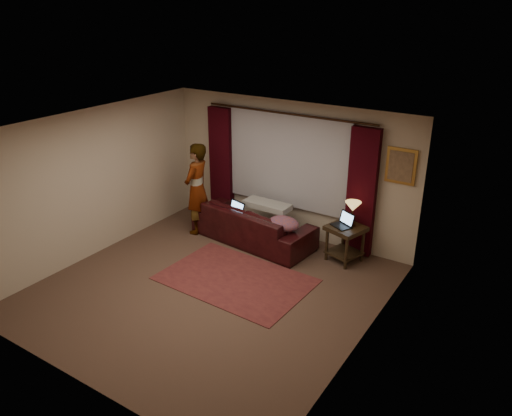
{
  "coord_description": "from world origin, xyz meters",
  "views": [
    {
      "loc": [
        4.31,
        -5.33,
        4.27
      ],
      "look_at": [
        0.1,
        1.2,
        1.0
      ],
      "focal_mm": 35.0,
      "sensor_mm": 36.0,
      "label": 1
    }
  ],
  "objects_px": {
    "laptop_sofa": "(232,210)",
    "person": "(197,189)",
    "tiffany_lamp": "(352,214)",
    "end_table": "(345,244)",
    "laptop_table": "(342,220)",
    "sofa": "(253,218)"
  },
  "relations": [
    {
      "from": "sofa",
      "to": "laptop_sofa",
      "type": "distance_m",
      "value": 0.42
    },
    {
      "from": "end_table",
      "to": "tiffany_lamp",
      "type": "distance_m",
      "value": 0.56
    },
    {
      "from": "end_table",
      "to": "sofa",
      "type": "bearing_deg",
      "value": -172.85
    },
    {
      "from": "sofa",
      "to": "end_table",
      "type": "xyz_separation_m",
      "value": [
        1.77,
        0.22,
        -0.15
      ]
    },
    {
      "from": "tiffany_lamp",
      "to": "laptop_table",
      "type": "height_order",
      "value": "tiffany_lamp"
    },
    {
      "from": "tiffany_lamp",
      "to": "end_table",
      "type": "bearing_deg",
      "value": -130.32
    },
    {
      "from": "person",
      "to": "tiffany_lamp",
      "type": "bearing_deg",
      "value": 92.38
    },
    {
      "from": "sofa",
      "to": "person",
      "type": "relative_size",
      "value": 1.33
    },
    {
      "from": "end_table",
      "to": "tiffany_lamp",
      "type": "height_order",
      "value": "tiffany_lamp"
    },
    {
      "from": "laptop_sofa",
      "to": "tiffany_lamp",
      "type": "height_order",
      "value": "tiffany_lamp"
    },
    {
      "from": "sofa",
      "to": "laptop_table",
      "type": "xyz_separation_m",
      "value": [
        1.69,
        0.18,
        0.3
      ]
    },
    {
      "from": "tiffany_lamp",
      "to": "person",
      "type": "xyz_separation_m",
      "value": [
        -2.97,
        -0.52,
        0.02
      ]
    },
    {
      "from": "laptop_sofa",
      "to": "person",
      "type": "relative_size",
      "value": 0.22
    },
    {
      "from": "end_table",
      "to": "laptop_table",
      "type": "height_order",
      "value": "laptop_table"
    },
    {
      "from": "laptop_sofa",
      "to": "laptop_table",
      "type": "distance_m",
      "value": 2.09
    },
    {
      "from": "end_table",
      "to": "laptop_table",
      "type": "distance_m",
      "value": 0.46
    },
    {
      "from": "laptop_table",
      "to": "end_table",
      "type": "bearing_deg",
      "value": 59.65
    },
    {
      "from": "sofa",
      "to": "laptop_sofa",
      "type": "bearing_deg",
      "value": 31.53
    },
    {
      "from": "laptop_table",
      "to": "tiffany_lamp",
      "type": "bearing_deg",
      "value": 69.2
    },
    {
      "from": "laptop_sofa",
      "to": "tiffany_lamp",
      "type": "distance_m",
      "value": 2.26
    },
    {
      "from": "laptop_sofa",
      "to": "end_table",
      "type": "distance_m",
      "value": 2.18
    },
    {
      "from": "tiffany_lamp",
      "to": "laptop_table",
      "type": "xyz_separation_m",
      "value": [
        -0.14,
        -0.12,
        -0.1
      ]
    }
  ]
}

